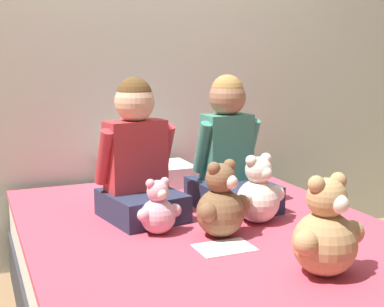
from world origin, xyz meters
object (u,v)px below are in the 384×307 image
teddy_bear_held_by_right_child (258,194)px  teddy_bear_at_foot_of_bed (326,233)px  child_on_left (138,159)px  sign_card (225,248)px  pillow_at_headboard (149,175)px  bed (208,282)px  teddy_bear_between_children (222,205)px  teddy_bear_held_by_left_child (158,210)px  child_on_right (229,156)px

teddy_bear_held_by_right_child → teddy_bear_at_foot_of_bed: teddy_bear_at_foot_of_bed is taller
child_on_left → sign_card: (0.18, -0.50, -0.25)m
child_on_left → teddy_bear_at_foot_of_bed: bearing=-76.7°
pillow_at_headboard → sign_card: size_ratio=2.22×
bed → teddy_bear_at_foot_of_bed: teddy_bear_at_foot_of_bed is taller
teddy_bear_held_by_right_child → sign_card: size_ratio=1.40×
teddy_bear_held_by_right_child → sign_card: bearing=-150.8°
child_on_left → teddy_bear_between_children: child_on_left is taller
teddy_bear_between_children → teddy_bear_at_foot_of_bed: (0.14, -0.46, 0.01)m
teddy_bear_between_children → pillow_at_headboard: teddy_bear_between_children is taller
teddy_bear_held_by_left_child → teddy_bear_held_by_right_child: bearing=-10.2°
teddy_bear_held_by_left_child → teddy_bear_held_by_right_child: 0.44m
pillow_at_headboard → bed: bearing=-90.0°
teddy_bear_held_by_left_child → sign_card: size_ratio=1.07×
teddy_bear_held_by_left_child → pillow_at_headboard: teddy_bear_held_by_left_child is taller
pillow_at_headboard → sign_card: bearing=-92.4°
teddy_bear_held_by_right_child → teddy_bear_held_by_left_child: bearing=165.8°
bed → child_on_right: child_on_right is taller
child_on_left → teddy_bear_held_by_right_child: bearing=-42.1°
bed → teddy_bear_held_by_left_child: 0.40m
child_on_left → teddy_bear_at_foot_of_bed: child_on_left is taller
child_on_right → teddy_bear_held_by_right_child: size_ratio=2.08×
pillow_at_headboard → sign_card: (-0.04, -1.02, -0.05)m
teddy_bear_between_children → teddy_bear_at_foot_of_bed: teddy_bear_at_foot_of_bed is taller
bed → sign_card: 0.34m
child_on_right → sign_card: bearing=-120.7°
bed → child_on_left: bearing=130.4°
child_on_left → pillow_at_headboard: child_on_left is taller
teddy_bear_at_foot_of_bed → sign_card: size_ratio=1.58×
teddy_bear_held_by_left_child → teddy_bear_held_by_right_child: teddy_bear_held_by_right_child is taller
teddy_bear_held_by_right_child → teddy_bear_at_foot_of_bed: 0.57m
teddy_bear_between_children → sign_card: (-0.05, -0.12, -0.12)m
bed → child_on_right: 0.59m
teddy_bear_between_children → teddy_bear_at_foot_of_bed: size_ratio=0.91×
teddy_bear_held_by_left_child → child_on_right: bearing=22.7°
pillow_at_headboard → child_on_right: bearing=-67.1°
teddy_bear_held_by_right_child → sign_card: teddy_bear_held_by_right_child is taller
teddy_bear_held_by_left_child → pillow_at_headboard: 0.80m
bed → child_on_left: size_ratio=3.17×
child_on_left → child_on_right: bearing=-10.5°
child_on_right → teddy_bear_at_foot_of_bed: child_on_right is taller
bed → teddy_bear_held_by_right_child: bearing=-3.6°
bed → teddy_bear_between_children: bearing=-87.2°
sign_card → bed: bearing=79.9°
bed → child_on_right: (0.22, 0.26, 0.48)m
child_on_right → teddy_bear_at_foot_of_bed: bearing=-97.7°
sign_card → teddy_bear_held_by_left_child: bearing=124.4°
child_on_right → sign_card: size_ratio=2.92×
child_on_left → child_on_right: child_on_right is taller
child_on_left → teddy_bear_at_foot_of_bed: size_ratio=1.83×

